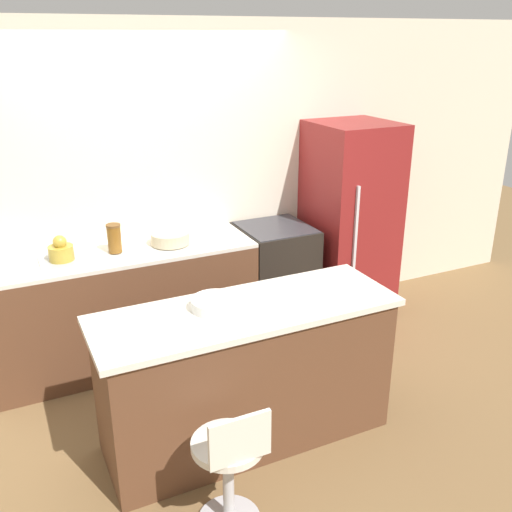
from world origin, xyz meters
TOP-DOWN VIEW (x-y plane):
  - ground_plane at (0.00, 0.00)m, footprint 14.00×14.00m
  - wall_back at (0.00, 0.65)m, footprint 8.00×0.06m
  - back_counter at (-0.31, 0.32)m, footprint 2.04×0.60m
  - kitchen_island at (0.17, -0.95)m, footprint 1.87×0.65m
  - oven_range at (1.02, 0.32)m, footprint 0.59×0.62m
  - refrigerator at (1.74, 0.28)m, footprint 0.68×0.72m
  - stool_chair at (-0.22, -1.58)m, footprint 0.38×0.38m
  - kettle at (-0.72, 0.31)m, footprint 0.18×0.18m
  - mixing_bowl at (0.09, 0.31)m, footprint 0.30×0.30m
  - canister_jar at (-0.34, 0.31)m, footprint 0.11×0.11m
  - fruit_bowl at (-0.01, -0.88)m, footprint 0.29×0.29m

SIDE VIEW (x-z plane):
  - ground_plane at x=0.00m, z-range 0.00..0.00m
  - stool_chair at x=-0.22m, z-range -0.01..0.78m
  - back_counter at x=-0.31m, z-range 0.00..0.94m
  - kitchen_island at x=0.17m, z-range 0.00..0.94m
  - oven_range at x=1.02m, z-range 0.00..0.95m
  - refrigerator at x=1.74m, z-range 0.00..1.78m
  - fruit_bowl at x=-0.01m, z-range 0.94..1.01m
  - mixing_bowl at x=0.09m, z-range 0.95..1.04m
  - kettle at x=-0.72m, z-range 0.93..1.11m
  - canister_jar at x=-0.34m, z-range 0.95..1.16m
  - wall_back at x=0.00m, z-range 0.00..2.60m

